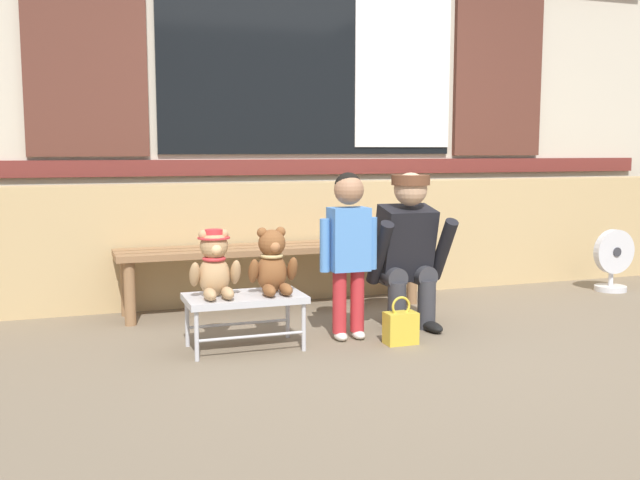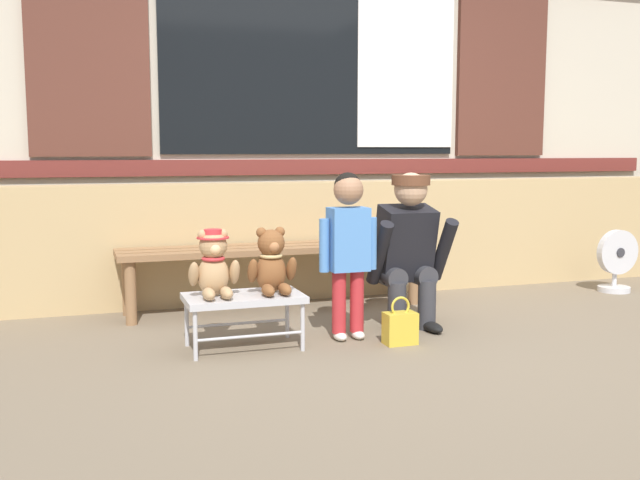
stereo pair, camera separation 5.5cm
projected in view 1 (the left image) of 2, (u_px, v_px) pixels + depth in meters
ground_plane at (415, 341)px, 4.16m from camera, size 60.00×60.00×0.00m
brick_low_wall at (330, 238)px, 5.44m from camera, size 6.69×0.25×0.85m
shop_facade at (308, 65)px, 5.76m from camera, size 6.82×0.26×3.48m
wooden_bench_long at (274, 255)px, 4.93m from camera, size 2.10×0.40×0.44m
small_display_bench at (245, 301)px, 3.96m from camera, size 0.64×0.36×0.30m
teddy_bear_with_hat at (215, 265)px, 3.88m from camera, size 0.28×0.27×0.36m
teddy_bear_plain at (272, 264)px, 3.99m from camera, size 0.28×0.26×0.36m
child_standing at (349, 237)px, 4.13m from camera, size 0.35×0.18×0.96m
adult_crouching at (408, 250)px, 4.43m from camera, size 0.50×0.49×0.95m
handbag_on_ground at (401, 327)px, 4.08m from camera, size 0.18×0.11×0.27m
floor_fan at (613, 261)px, 5.59m from camera, size 0.34×0.24×0.48m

